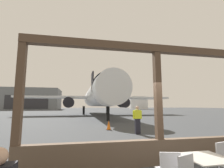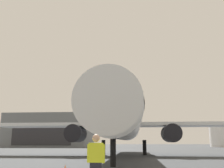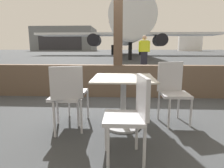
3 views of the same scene
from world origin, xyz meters
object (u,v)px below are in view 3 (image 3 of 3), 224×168
cafe_chair_window_right (132,111)px  distant_hangar (66,40)px  ground_crew_worker (144,53)px  fuel_storage_tank (190,43)px  airplane (127,31)px  cafe_chair_aisle_left (66,93)px  cafe_chair_aisle_right (70,89)px  cafe_chair_window_left (173,87)px  dining_table (123,97)px  traffic_cone (116,61)px

cafe_chair_window_right → distant_hangar: 82.91m
cafe_chair_window_right → ground_crew_worker: (1.01, 7.75, 0.39)m
distant_hangar → fuel_storage_tank: 51.93m
cafe_chair_window_right → airplane: 28.30m
cafe_chair_aisle_left → ground_crew_worker: size_ratio=0.52×
fuel_storage_tank → ground_crew_worker: bearing=-110.9°
cafe_chair_aisle_left → cafe_chair_aisle_right: bearing=97.9°
cafe_chair_aisle_right → fuel_storage_tank: fuel_storage_tank is taller
cafe_chair_window_right → cafe_chair_aisle_left: size_ratio=0.95×
cafe_chair_aisle_right → ground_crew_worker: size_ratio=0.50×
cafe_chair_window_left → fuel_storage_tank: bearing=70.6°
ground_crew_worker → cafe_chair_aisle_left: bearing=-104.3°
cafe_chair_aisle_right → distant_hangar: (-22.95, 78.39, 4.23)m
cafe_chair_window_left → distant_hangar: distant_hangar is taller
dining_table → ground_crew_worker: bearing=81.1°
cafe_chair_aisle_right → distant_hangar: 81.80m
dining_table → distant_hangar: bearing=106.8°
dining_table → distant_hangar: size_ratio=0.03×
dining_table → traffic_cone: bearing=92.4°
cafe_chair_aisle_right → airplane: (1.58, 27.21, 3.15)m
dining_table → cafe_chair_window_right: 0.82m
traffic_cone → fuel_storage_tank: 74.66m
cafe_chair_window_right → cafe_chair_window_left: bearing=57.7°
dining_table → cafe_chair_window_left: bearing=18.5°
cafe_chair_window_left → distant_hangar: bearing=107.4°
ground_crew_worker → fuel_storage_tank: fuel_storage_tank is taller
ground_crew_worker → cafe_chair_aisle_right: bearing=-105.3°
airplane → fuel_storage_tank: airplane is taller
cafe_chair_window_right → cafe_chair_aisle_right: cafe_chair_aisle_right is taller
traffic_cone → dining_table: bearing=-87.6°
cafe_chair_window_left → cafe_chair_aisle_left: (-1.49, -0.49, 0.01)m
airplane → distant_hangar: airplane is taller
dining_table → cafe_chair_aisle_right: (-0.79, 0.09, 0.08)m
distant_hangar → ground_crew_worker: bearing=-70.9°
ground_crew_worker → distant_hangar: size_ratio=0.07×
dining_table → cafe_chair_aisle_right: size_ratio=0.97×
cafe_chair_aisle_right → airplane: 27.44m
cafe_chair_window_left → fuel_storage_tank: (27.42, 77.75, 2.71)m
distant_hangar → fuel_storage_tank: distant_hangar is taller
ground_crew_worker → distant_hangar: 75.83m
distant_hangar → traffic_cone: bearing=-71.4°
dining_table → fuel_storage_tank: size_ratio=0.09×
cafe_chair_window_left → cafe_chair_aisle_right: (-1.54, -0.16, -0.01)m
cafe_chair_window_right → cafe_chair_aisle_left: 1.00m
cafe_chair_window_left → airplane: (0.05, 27.05, 3.14)m
cafe_chair_aisle_left → traffic_cone: (0.37, 9.32, -0.21)m
dining_table → cafe_chair_window_right: bearing=-84.4°
dining_table → airplane: size_ratio=0.03×
cafe_chair_aisle_left → fuel_storage_tank: fuel_storage_tank is taller
traffic_cone → cafe_chair_aisle_right: bearing=-92.6°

